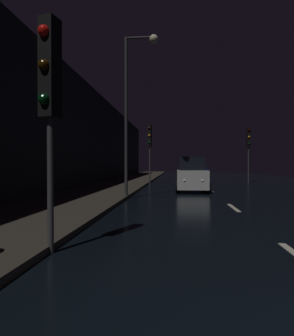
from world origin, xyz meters
TOP-DOWN VIEW (x-y plane):
  - ground at (0.00, 24.50)m, footprint 26.16×84.00m
  - sidewalk_left at (-6.88, 24.50)m, footprint 4.40×84.00m
  - building_facade_left at (-9.48, 21.00)m, footprint 0.80×63.00m
  - lane_centerline at (0.00, 13.21)m, footprint 0.16×22.15m
  - traffic_light_near_left at (-4.68, 2.93)m, footprint 0.38×0.48m
  - traffic_light_far_left at (-4.58, 23.99)m, footprint 0.36×0.48m
  - traffic_light_far_right at (4.58, 26.81)m, footprint 0.33×0.47m
  - streetlamp_overhead at (-4.36, 12.47)m, footprint 1.70×0.44m
  - car_approaching_headlights at (-1.27, 17.04)m, footprint 2.03×4.40m
  - car_distant_taillights at (1.06, 37.14)m, footprint 1.69×3.67m

SIDE VIEW (x-z plane):
  - ground at x=0.00m, z-range -0.02..0.00m
  - lane_centerline at x=0.00m, z-range 0.00..0.01m
  - sidewalk_left at x=-6.88m, z-range 0.00..0.15m
  - car_distant_taillights at x=1.06m, z-range -0.08..1.77m
  - car_approaching_headlights at x=-1.27m, z-range -0.09..2.12m
  - traffic_light_near_left at x=-4.68m, z-range 0.99..5.50m
  - traffic_light_far_left at x=-4.58m, z-range 1.21..6.43m
  - traffic_light_far_right at x=4.58m, z-range 1.22..6.49m
  - building_facade_left at x=-9.48m, z-range 0.00..8.05m
  - streetlamp_overhead at x=-4.36m, z-range 1.23..9.44m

